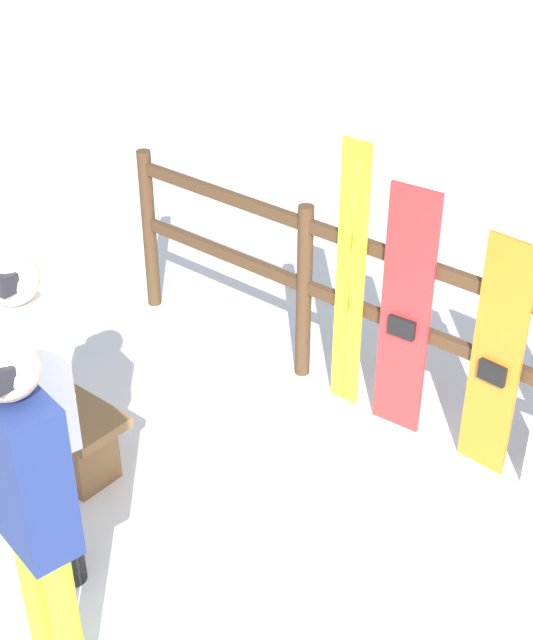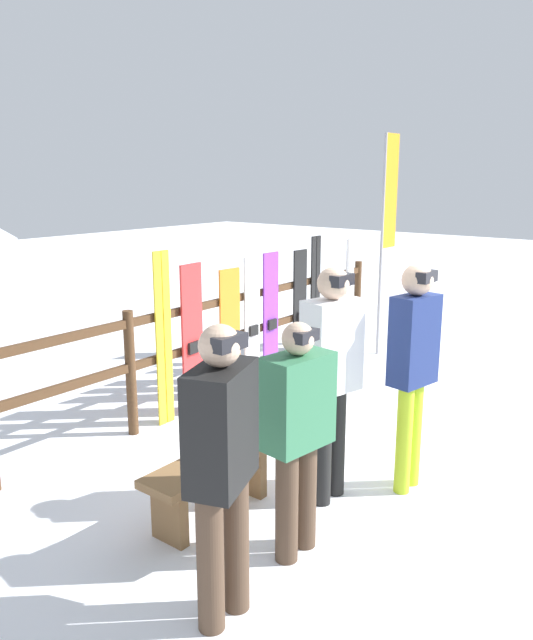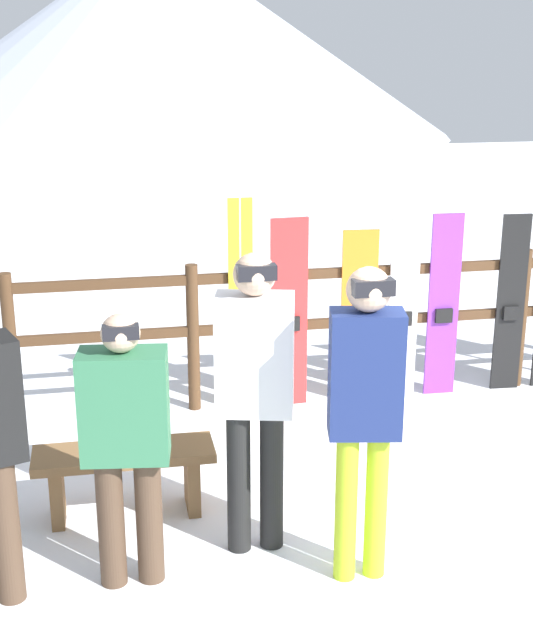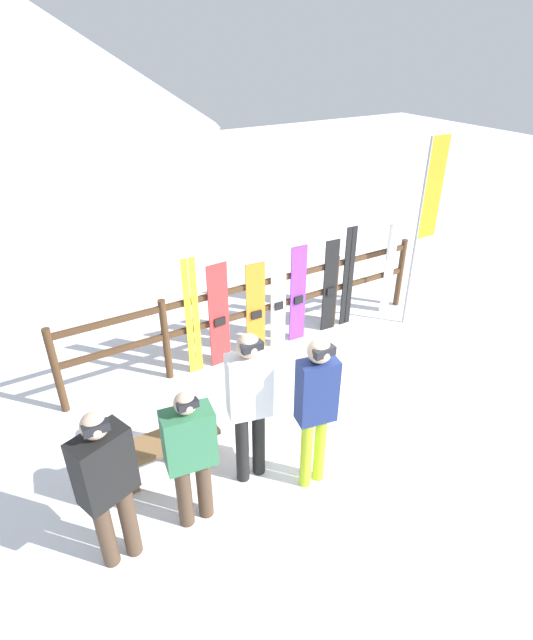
# 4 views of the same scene
# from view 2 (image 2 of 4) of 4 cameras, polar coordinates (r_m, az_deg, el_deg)

# --- Properties ---
(ground_plane) EXTENTS (40.00, 40.00, 0.00)m
(ground_plane) POSITION_cam_2_polar(r_m,az_deg,el_deg) (6.11, 12.12, -10.82)
(ground_plane) COLOR white
(fence) EXTENTS (5.78, 0.10, 1.22)m
(fence) POSITION_cam_2_polar(r_m,az_deg,el_deg) (6.99, -3.40, -1.14)
(fence) COLOR #4C331E
(fence) RESTS_ON ground
(bench) EXTENTS (1.13, 0.36, 0.45)m
(bench) POSITION_cam_2_polar(r_m,az_deg,el_deg) (4.68, -5.01, -13.89)
(bench) COLOR brown
(bench) RESTS_ON ground
(person_white) EXTENTS (0.48, 0.34, 1.81)m
(person_white) POSITION_cam_2_polar(r_m,az_deg,el_deg) (4.65, 5.96, -4.31)
(person_white) COLOR black
(person_white) RESTS_ON ground
(person_plaid_green) EXTENTS (0.50, 0.32, 1.58)m
(person_plaid_green) POSITION_cam_2_polar(r_m,az_deg,el_deg) (4.01, 2.82, -9.62)
(person_plaid_green) COLOR #4C3828
(person_plaid_green) RESTS_ON ground
(person_navy) EXTENTS (0.42, 0.28, 1.81)m
(person_navy) POSITION_cam_2_polar(r_m,az_deg,el_deg) (4.91, 13.27, -3.42)
(person_navy) COLOR #B7D826
(person_navy) RESTS_ON ground
(person_black) EXTENTS (0.53, 0.40, 1.71)m
(person_black) POSITION_cam_2_polar(r_m,az_deg,el_deg) (3.41, -4.10, -12.35)
(person_black) COLOR #4C3828
(person_black) RESTS_ON ground
(ski_pair_yellow) EXTENTS (0.19, 0.02, 1.75)m
(ski_pair_yellow) POSITION_cam_2_polar(r_m,az_deg,el_deg) (6.20, -9.39, -1.76)
(ski_pair_yellow) COLOR yellow
(ski_pair_yellow) RESTS_ON ground
(snowboard_red) EXTENTS (0.31, 0.07, 1.58)m
(snowboard_red) POSITION_cam_2_polar(r_m,az_deg,el_deg) (6.48, -6.78, -1.82)
(snowboard_red) COLOR red
(snowboard_red) RESTS_ON ground
(snowboard_orange) EXTENTS (0.30, 0.07, 1.46)m
(snowboard_orange) POSITION_cam_2_polar(r_m,az_deg,el_deg) (6.91, -3.35, -1.32)
(snowboard_orange) COLOR orange
(snowboard_orange) RESTS_ON ground
(snowboard_white) EXTENTS (0.25, 0.06, 1.55)m
(snowboard_white) POSITION_cam_2_polar(r_m,az_deg,el_deg) (7.18, -1.33, -0.36)
(snowboard_white) COLOR white
(snowboard_white) RESTS_ON ground
(snowboard_purple) EXTENTS (0.27, 0.06, 1.57)m
(snowboard_purple) POSITION_cam_2_polar(r_m,az_deg,el_deg) (7.45, 0.39, 0.19)
(snowboard_purple) COLOR purple
(snowboard_purple) RESTS_ON ground
(snowboard_black_stripe) EXTENTS (0.25, 0.06, 1.54)m
(snowboard_black_stripe) POSITION_cam_2_polar(r_m,az_deg,el_deg) (7.93, 3.06, 0.86)
(snowboard_black_stripe) COLOR black
(snowboard_black_stripe) RESTS_ON ground
(ski_pair_black) EXTENTS (0.19, 0.02, 1.68)m
(ski_pair_black) POSITION_cam_2_polar(r_m,az_deg,el_deg) (8.20, 4.47, 1.80)
(ski_pair_black) COLOR black
(ski_pair_black) RESTS_ON ground
(ski_pair_white) EXTENTS (0.20, 0.02, 1.58)m
(ski_pair_white) POSITION_cam_2_polar(r_m,az_deg,el_deg) (8.94, 7.56, 2.32)
(ski_pair_white) COLOR white
(ski_pair_white) RESTS_ON ground
(rental_flag) EXTENTS (0.40, 0.04, 2.98)m
(rental_flag) POSITION_cam_2_polar(r_m,az_deg,el_deg) (8.66, 10.94, 9.39)
(rental_flag) COLOR #99999E
(rental_flag) RESTS_ON ground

